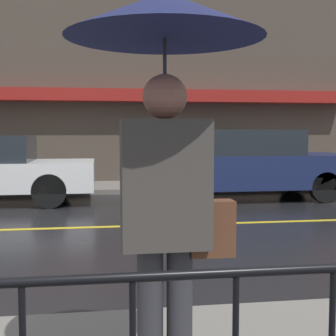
% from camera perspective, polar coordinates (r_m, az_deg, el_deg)
% --- Properties ---
extents(ground_plane, '(80.00, 80.00, 0.00)m').
position_cam_1_polar(ground_plane, '(7.92, -15.48, -7.17)').
color(ground_plane, black).
extents(sidewalk_far, '(28.00, 2.09, 0.12)m').
position_cam_1_polar(sidewalk_far, '(12.84, -12.74, -2.39)').
color(sidewalk_far, slate).
rests_on(sidewalk_far, ground_plane).
extents(lane_marking, '(25.20, 0.12, 0.01)m').
position_cam_1_polar(lane_marking, '(7.92, -15.48, -7.14)').
color(lane_marking, gold).
rests_on(lane_marking, ground_plane).
extents(building_storefront, '(28.00, 0.85, 6.41)m').
position_cam_1_polar(building_storefront, '(14.00, -12.60, 10.93)').
color(building_storefront, '#4C4238').
rests_on(building_storefront, ground_plane).
extents(pedestrian, '(1.03, 1.03, 2.16)m').
position_cam_1_polar(pedestrian, '(2.45, -0.26, 9.70)').
color(pedestrian, '#333338').
rests_on(pedestrian, sidewalk_near).
extents(car_navy, '(4.69, 1.94, 1.62)m').
position_cam_1_polar(car_navy, '(11.12, 9.68, 0.54)').
color(car_navy, '#19234C').
rests_on(car_navy, ground_plane).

